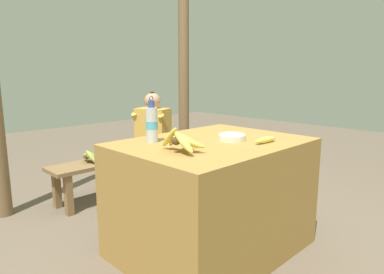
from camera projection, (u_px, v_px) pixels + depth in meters
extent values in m
plane|color=brown|center=(212.00, 248.00, 2.40)|extent=(12.00, 12.00, 0.00)
cube|color=olive|center=(212.00, 196.00, 2.33)|extent=(1.23, 0.92, 0.77)
sphere|color=#4C381E|center=(176.00, 141.00, 1.91)|extent=(0.05, 0.05, 0.05)
ellipsoid|color=#E0C64C|center=(184.00, 142.00, 1.86)|extent=(0.05, 0.17, 0.13)
ellipsoid|color=#E0C64C|center=(189.00, 142.00, 1.91)|extent=(0.16, 0.17, 0.09)
ellipsoid|color=#E0C64C|center=(187.00, 141.00, 1.92)|extent=(0.16, 0.12, 0.12)
ellipsoid|color=#E0C64C|center=(184.00, 141.00, 1.95)|extent=(0.17, 0.03, 0.09)
ellipsoid|color=#E0C64C|center=(181.00, 138.00, 1.97)|extent=(0.18, 0.11, 0.13)
ellipsoid|color=#E0C64C|center=(173.00, 137.00, 1.98)|extent=(0.11, 0.17, 0.16)
ellipsoid|color=#E0C64C|center=(169.00, 137.00, 1.97)|extent=(0.07, 0.18, 0.16)
cylinder|color=silver|center=(232.00, 138.00, 2.29)|extent=(0.18, 0.18, 0.03)
torus|color=silver|center=(232.00, 135.00, 2.28)|extent=(0.18, 0.18, 0.02)
cylinder|color=silver|center=(152.00, 125.00, 2.20)|extent=(0.07, 0.07, 0.23)
cylinder|color=#47A8D1|center=(152.00, 125.00, 2.20)|extent=(0.08, 0.08, 0.05)
cylinder|color=#33477F|center=(151.00, 104.00, 2.18)|extent=(0.04, 0.04, 0.04)
torus|color=#33477F|center=(151.00, 98.00, 2.17)|extent=(0.03, 0.01, 0.03)
ellipsoid|color=#E0C64C|center=(265.00, 140.00, 2.19)|extent=(0.20, 0.05, 0.04)
cube|color=brown|center=(126.00, 157.00, 3.45)|extent=(1.55, 0.32, 0.04)
cube|color=brown|center=(69.00, 195.00, 2.93)|extent=(0.06, 0.06, 0.36)
cube|color=brown|center=(183.00, 166.00, 3.87)|extent=(0.06, 0.06, 0.36)
cube|color=brown|center=(57.00, 189.00, 3.10)|extent=(0.06, 0.06, 0.36)
cube|color=brown|center=(169.00, 162.00, 4.03)|extent=(0.06, 0.06, 0.36)
cylinder|color=#564C60|center=(148.00, 176.00, 3.42)|extent=(0.09, 0.09, 0.39)
cylinder|color=#564C60|center=(154.00, 154.00, 3.48)|extent=(0.31, 0.18, 0.09)
cylinder|color=#564C60|center=(133.00, 174.00, 3.50)|extent=(0.09, 0.09, 0.39)
cylinder|color=#564C60|center=(139.00, 152.00, 3.57)|extent=(0.31, 0.18, 0.09)
cube|color=gold|center=(153.00, 130.00, 3.60)|extent=(0.30, 0.39, 0.46)
cylinder|color=gold|center=(165.00, 125.00, 3.49)|extent=(0.21, 0.13, 0.25)
cylinder|color=gold|center=(139.00, 123.00, 3.63)|extent=(0.21, 0.13, 0.25)
sphere|color=tan|center=(152.00, 101.00, 3.55)|extent=(0.17, 0.17, 0.17)
sphere|color=black|center=(152.00, 95.00, 3.54)|extent=(0.06, 0.06, 0.06)
sphere|color=#4C381E|center=(87.00, 157.00, 3.14)|extent=(0.05, 0.05, 0.05)
ellipsoid|color=#8EA842|center=(92.00, 157.00, 3.11)|extent=(0.08, 0.15, 0.13)
ellipsoid|color=#8EA842|center=(92.00, 158.00, 3.11)|extent=(0.10, 0.17, 0.09)
ellipsoid|color=#8EA842|center=(94.00, 156.00, 3.15)|extent=(0.15, 0.12, 0.13)
ellipsoid|color=#8EA842|center=(93.00, 156.00, 3.17)|extent=(0.17, 0.07, 0.09)
ellipsoid|color=#8EA842|center=(92.00, 155.00, 3.18)|extent=(0.15, 0.06, 0.13)
ellipsoid|color=#8EA842|center=(89.00, 155.00, 3.19)|extent=(0.15, 0.13, 0.11)
ellipsoid|color=#8EA842|center=(86.00, 155.00, 3.19)|extent=(0.11, 0.17, 0.09)
ellipsoid|color=#8EA842|center=(85.00, 155.00, 3.19)|extent=(0.09, 0.17, 0.09)
cylinder|color=brown|center=(184.00, 63.00, 4.21)|extent=(0.13, 0.13, 2.66)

